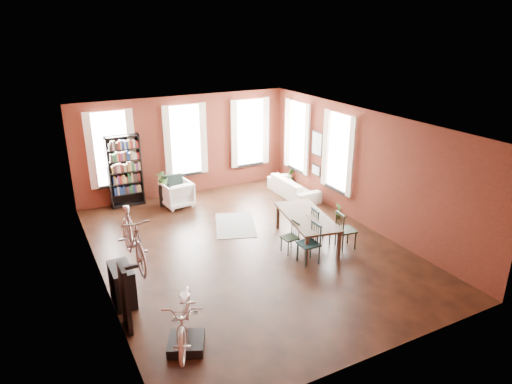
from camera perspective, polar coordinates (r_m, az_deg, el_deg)
room at (r=11.34m, az=-1.31°, el=4.13°), size 9.00×9.04×3.22m
dining_table at (r=11.74m, az=6.30°, el=-4.63°), size 1.39×2.33×0.74m
dining_chair_a at (r=10.75m, az=6.60°, el=-6.43°), size 0.46×0.46×0.98m
dining_chair_b at (r=11.21m, az=4.26°, el=-5.68°), size 0.39×0.39×0.80m
dining_chair_c at (r=11.60m, az=11.19°, el=-4.68°), size 0.50×0.50×0.95m
dining_chair_d at (r=11.75m, az=8.12°, el=-4.17°), size 0.48×0.48×0.94m
bookshelf at (r=14.32m, az=-16.06°, el=2.51°), size 1.00×0.32×2.20m
white_armchair at (r=14.13m, az=-9.88°, el=-0.09°), size 0.93×0.88×0.87m
cream_sofa at (r=14.79m, az=4.71°, el=1.00°), size 0.61×2.08×0.81m
striped_rug at (r=12.78m, az=-2.61°, el=-4.14°), size 1.62×1.98×0.01m
bike_trainer at (r=8.45m, az=-8.72°, el=-18.19°), size 0.81×0.81×0.18m
bike_wall_rack at (r=8.79m, az=-16.05°, el=-12.64°), size 0.16×0.60×1.30m
console_table at (r=9.70m, az=-16.38°, el=-11.05°), size 0.40×0.80×0.80m
plant_stand at (r=14.32m, az=-11.38°, el=-0.36°), size 0.39×0.39×0.65m
plant_by_sofa at (r=15.81m, az=4.20°, el=1.35°), size 0.51×0.74×0.30m
plant_small at (r=13.39m, az=10.22°, el=-2.91°), size 0.46×0.53×0.17m
bicycle_floor at (r=7.89m, az=-9.00°, el=-12.38°), size 0.96×1.13×1.83m
bicycle_hung at (r=8.14m, az=-15.36°, el=-3.50°), size 0.47×1.00×1.66m
plant_on_stand at (r=14.13m, az=-11.49°, el=1.63°), size 0.54×0.58×0.40m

